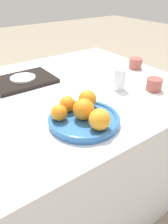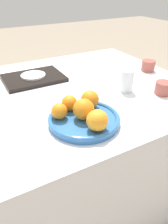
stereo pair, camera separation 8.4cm
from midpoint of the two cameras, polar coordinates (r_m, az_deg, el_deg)
The scene contains 13 objects.
ground_plane at distance 1.57m, azimuth -3.69°, elevation -18.97°, with size 12.00×12.00×0.00m, color gray.
table at distance 1.31m, azimuth -4.22°, elevation -8.89°, with size 1.43×1.06×0.72m.
fruit_platter at distance 0.85m, azimuth 2.80°, elevation -2.03°, with size 0.28×0.28×0.03m.
orange_0 at distance 0.83m, azimuth 2.77°, elevation 0.64°, with size 0.08×0.08×0.08m.
orange_1 at distance 0.77m, azimuth 6.59°, elevation -2.31°, with size 0.08×0.08×0.08m.
orange_2 at distance 0.91m, azimuth 4.20°, elevation 3.23°, with size 0.08×0.08×0.08m.
orange_3 at distance 0.89m, azimuth -1.18°, elevation 2.30°, with size 0.07×0.07×0.07m.
orange_4 at distance 0.84m, azimuth -3.64°, elevation 0.14°, with size 0.06×0.06×0.06m.
water_glass at distance 1.12m, azimuth 13.31°, elevation 7.87°, with size 0.07×0.07×0.11m.
serving_tray at distance 1.27m, azimuth -11.21°, elevation 8.70°, with size 0.33×0.24×0.02m.
side_plate at distance 1.26m, azimuth -11.28°, elevation 9.33°, with size 0.14×0.14×0.01m.
cup_1 at distance 1.16m, azimuth 21.99°, elevation 5.79°, with size 0.08×0.08×0.06m.
cup_2 at distance 1.43m, azimuth 18.22°, elevation 11.33°, with size 0.08×0.08×0.06m.
Camera 2 is at (-0.36, -0.94, 1.20)m, focal length 35.00 mm.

